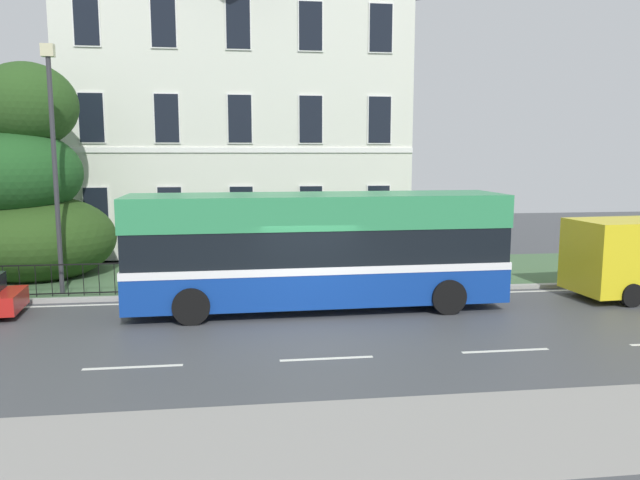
{
  "coord_description": "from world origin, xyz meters",
  "views": [
    {
      "loc": [
        -1.76,
        -14.05,
        4.31
      ],
      "look_at": [
        0.63,
        4.1,
        1.71
      ],
      "focal_mm": 33.95,
      "sensor_mm": 36.0,
      "label": 1
    }
  ],
  "objects_px": {
    "georgian_townhouse": "(239,91)",
    "evergreen_tree": "(30,195)",
    "street_lamp_post": "(54,155)",
    "single_decker_bus": "(318,249)"
  },
  "relations": [
    {
      "from": "georgian_townhouse",
      "to": "evergreen_tree",
      "type": "height_order",
      "value": "georgian_townhouse"
    },
    {
      "from": "evergreen_tree",
      "to": "single_decker_bus",
      "type": "relative_size",
      "value": 0.72
    },
    {
      "from": "georgian_townhouse",
      "to": "single_decker_bus",
      "type": "relative_size",
      "value": 1.37
    },
    {
      "from": "evergreen_tree",
      "to": "street_lamp_post",
      "type": "distance_m",
      "value": 3.69
    },
    {
      "from": "georgian_townhouse",
      "to": "evergreen_tree",
      "type": "distance_m",
      "value": 11.18
    },
    {
      "from": "single_decker_bus",
      "to": "street_lamp_post",
      "type": "relative_size",
      "value": 1.43
    },
    {
      "from": "evergreen_tree",
      "to": "single_decker_bus",
      "type": "distance_m",
      "value": 10.73
    },
    {
      "from": "evergreen_tree",
      "to": "georgian_townhouse",
      "type": "bearing_deg",
      "value": 45.97
    },
    {
      "from": "georgian_townhouse",
      "to": "single_decker_bus",
      "type": "bearing_deg",
      "value": -80.71
    },
    {
      "from": "georgian_townhouse",
      "to": "evergreen_tree",
      "type": "bearing_deg",
      "value": -134.03
    }
  ]
}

